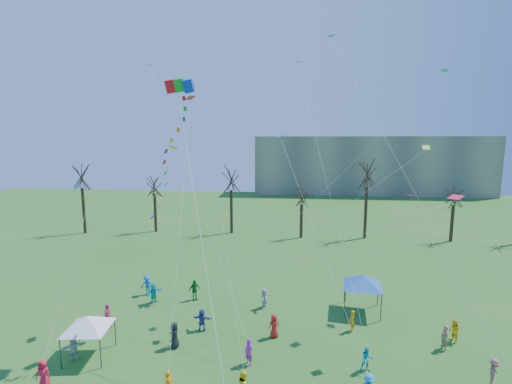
# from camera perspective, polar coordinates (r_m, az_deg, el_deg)

# --- Properties ---
(distant_building) EXTENTS (60.00, 14.00, 15.00)m
(distant_building) POSITION_cam_1_polar(r_m,az_deg,el_deg) (100.27, 17.62, 4.16)
(distant_building) COLOR gray
(distant_building) RESTS_ON ground
(bare_tree_row) EXTENTS (68.01, 8.30, 11.80)m
(bare_tree_row) POSITION_cam_1_polar(r_m,az_deg,el_deg) (51.73, 3.54, 0.77)
(bare_tree_row) COLOR black
(bare_tree_row) RESTS_ON ground
(big_box_kite) EXTENTS (3.85, 6.75, 19.53)m
(big_box_kite) POSITION_cam_1_polar(r_m,az_deg,el_deg) (24.08, -12.96, 5.03)
(big_box_kite) COLOR red
(big_box_kite) RESTS_ON ground
(canopy_tent_white) EXTENTS (3.76, 3.76, 2.84)m
(canopy_tent_white) POSITION_cam_1_polar(r_m,az_deg,el_deg) (26.82, -25.32, -18.31)
(canopy_tent_white) COLOR #3F3F44
(canopy_tent_white) RESTS_ON ground
(canopy_tent_blue) EXTENTS (4.19, 4.19, 3.17)m
(canopy_tent_blue) POSITION_cam_1_polar(r_m,az_deg,el_deg) (31.32, 16.70, -13.37)
(canopy_tent_blue) COLOR #3F3F44
(canopy_tent_blue) RESTS_ON ground
(festival_crowd) EXTENTS (26.91, 13.99, 1.86)m
(festival_crowd) POSITION_cam_1_polar(r_m,az_deg,el_deg) (27.03, -2.93, -20.96)
(festival_crowd) COLOR red
(festival_crowd) RESTS_ON ground
(small_kites_aloft) EXTENTS (27.22, 18.12, 32.00)m
(small_kites_aloft) POSITION_cam_1_polar(r_m,az_deg,el_deg) (26.99, 4.56, 7.74)
(small_kites_aloft) COLOR #ECB10C
(small_kites_aloft) RESTS_ON ground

